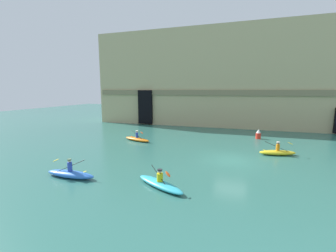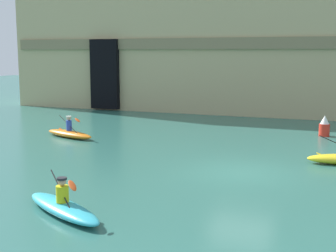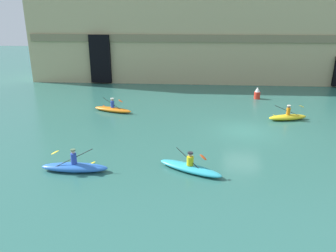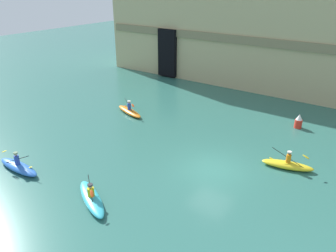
{
  "view_description": "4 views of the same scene",
  "coord_description": "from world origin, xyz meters",
  "px_view_note": "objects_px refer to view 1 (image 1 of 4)",
  "views": [
    {
      "loc": [
        0.6,
        -18.01,
        5.56
      ],
      "look_at": [
        -6.08,
        2.18,
        2.15
      ],
      "focal_mm": 24.0,
      "sensor_mm": 36.0,
      "label": 1
    },
    {
      "loc": [
        3.68,
        -17.27,
        4.55
      ],
      "look_at": [
        -3.42,
        1.0,
        1.45
      ],
      "focal_mm": 50.0,
      "sensor_mm": 36.0,
      "label": 2
    },
    {
      "loc": [
        -3.67,
        -21.88,
        7.79
      ],
      "look_at": [
        -5.24,
        -1.49,
        0.74
      ],
      "focal_mm": 35.0,
      "sensor_mm": 36.0,
      "label": 3
    },
    {
      "loc": [
        7.72,
        -15.69,
        10.73
      ],
      "look_at": [
        -3.37,
        -0.0,
        2.06
      ],
      "focal_mm": 35.0,
      "sensor_mm": 36.0,
      "label": 4
    }
  ],
  "objects_px": {
    "kayak_cyan": "(160,183)",
    "kayak_blue": "(70,174)",
    "kayak_orange": "(137,139)",
    "marker_buoy": "(258,134)",
    "kayak_yellow": "(277,152)"
  },
  "relations": [
    {
      "from": "kayak_orange",
      "to": "marker_buoy",
      "type": "relative_size",
      "value": 3.08
    },
    {
      "from": "kayak_orange",
      "to": "kayak_yellow",
      "type": "relative_size",
      "value": 1.12
    },
    {
      "from": "kayak_cyan",
      "to": "kayak_blue",
      "type": "distance_m",
      "value": 6.0
    },
    {
      "from": "kayak_cyan",
      "to": "kayak_blue",
      "type": "relative_size",
      "value": 1.02
    },
    {
      "from": "kayak_orange",
      "to": "kayak_yellow",
      "type": "bearing_deg",
      "value": 13.7
    },
    {
      "from": "kayak_yellow",
      "to": "kayak_blue",
      "type": "bearing_deg",
      "value": -158.13
    },
    {
      "from": "kayak_cyan",
      "to": "marker_buoy",
      "type": "height_order",
      "value": "kayak_cyan"
    },
    {
      "from": "kayak_orange",
      "to": "kayak_yellow",
      "type": "height_order",
      "value": "kayak_yellow"
    },
    {
      "from": "kayak_orange",
      "to": "marker_buoy",
      "type": "bearing_deg",
      "value": 41.29
    },
    {
      "from": "kayak_cyan",
      "to": "kayak_blue",
      "type": "xyz_separation_m",
      "value": [
        -5.98,
        -0.44,
        0.03
      ]
    },
    {
      "from": "kayak_yellow",
      "to": "marker_buoy",
      "type": "distance_m",
      "value": 6.66
    },
    {
      "from": "kayak_orange",
      "to": "marker_buoy",
      "type": "xyz_separation_m",
      "value": [
        12.81,
        5.4,
        0.3
      ]
    },
    {
      "from": "kayak_orange",
      "to": "kayak_cyan",
      "type": "bearing_deg",
      "value": -39.39
    },
    {
      "from": "kayak_blue",
      "to": "marker_buoy",
      "type": "height_order",
      "value": "kayak_blue"
    },
    {
      "from": "kayak_blue",
      "to": "marker_buoy",
      "type": "bearing_deg",
      "value": -127.52
    }
  ]
}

